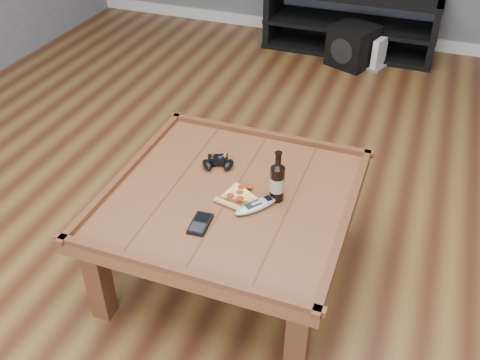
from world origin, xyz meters
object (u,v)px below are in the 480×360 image
(game_controller, at_px, (218,163))
(subwoofer, at_px, (353,46))
(remote_control, at_px, (257,205))
(pizza_slice, at_px, (238,196))
(game_console, at_px, (379,55))
(media_console, at_px, (351,22))
(coffee_table, at_px, (231,205))
(smartphone, at_px, (200,224))
(beer_bottle, at_px, (277,181))

(game_controller, distance_m, subwoofer, 2.33)
(remote_control, bearing_deg, pizza_slice, -166.92)
(remote_control, distance_m, game_console, 2.55)
(media_console, distance_m, subwoofer, 0.30)
(game_controller, distance_m, remote_control, 0.34)
(remote_control, bearing_deg, game_console, 123.07)
(coffee_table, relative_size, smartphone, 7.84)
(coffee_table, bearing_deg, remote_control, -21.03)
(media_console, bearing_deg, coffee_table, -90.00)
(game_controller, height_order, pizza_slice, game_controller)
(pizza_slice, distance_m, game_console, 2.52)
(media_console, xyz_separation_m, game_console, (0.29, -0.28, -0.14))
(beer_bottle, xyz_separation_m, remote_control, (-0.06, -0.08, -0.08))
(media_console, xyz_separation_m, remote_control, (0.13, -2.80, 0.22))
(game_controller, height_order, subwoofer, game_controller)
(smartphone, bearing_deg, beer_bottle, 44.54)
(coffee_table, height_order, beer_bottle, beer_bottle)
(remote_control, bearing_deg, subwoofer, 127.87)
(subwoofer, bearing_deg, smartphone, -69.29)
(beer_bottle, distance_m, game_controller, 0.35)
(media_console, distance_m, pizza_slice, 2.77)
(smartphone, relative_size, subwoofer, 0.32)
(smartphone, bearing_deg, coffee_table, 75.36)
(game_console, bearing_deg, subwoofer, -161.11)
(media_console, xyz_separation_m, game_controller, (-0.13, -2.58, 0.22))
(coffee_table, height_order, remote_control, remote_control)
(media_console, bearing_deg, pizza_slice, -89.29)
(subwoofer, bearing_deg, game_console, 24.11)
(media_console, bearing_deg, game_console, -43.33)
(media_console, distance_m, game_controller, 2.59)
(game_controller, height_order, remote_control, game_controller)
(media_console, relative_size, game_console, 5.78)
(remote_control, bearing_deg, beer_bottle, 92.57)
(pizza_slice, bearing_deg, game_controller, 144.72)
(coffee_table, xyz_separation_m, media_console, (0.00, 2.75, -0.15))
(beer_bottle, distance_m, smartphone, 0.36)
(beer_bottle, relative_size, game_console, 0.95)
(pizza_slice, relative_size, remote_control, 1.28)
(pizza_slice, distance_m, subwoofer, 2.50)
(beer_bottle, xyz_separation_m, game_console, (0.11, 2.44, -0.43))
(media_console, relative_size, smartphone, 10.65)
(pizza_slice, height_order, subwoofer, pizza_slice)
(media_console, relative_size, subwoofer, 3.38)
(beer_bottle, height_order, game_console, beer_bottle)
(coffee_table, xyz_separation_m, smartphone, (-0.04, -0.22, 0.07))
(remote_control, bearing_deg, media_console, 129.42)
(coffee_table, height_order, smartphone, coffee_table)
(media_console, height_order, pizza_slice, media_console)
(media_console, relative_size, game_controller, 9.34)
(coffee_table, relative_size, subwoofer, 2.48)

